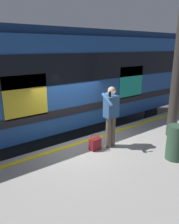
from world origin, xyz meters
TOP-DOWN VIEW (x-y plane):
  - ground_plane at (0.00, 0.00)m, footprint 23.82×23.82m
  - platform at (0.00, 2.00)m, footprint 12.17×4.00m
  - safety_line at (0.00, 0.30)m, footprint 11.93×0.16m
  - track_rail_near at (0.00, -1.22)m, footprint 15.82×0.08m
  - track_rail_far at (0.00, -2.66)m, footprint 15.82×0.08m
  - train_carriage at (-0.72, -1.94)m, footprint 12.24×2.89m
  - passenger at (-0.39, 1.02)m, footprint 0.57×0.55m
  - handbag at (0.09, 0.93)m, footprint 0.31×0.28m
  - station_column at (-2.53, 1.62)m, footprint 0.32×0.32m
  - trash_bin at (-1.19, 2.59)m, footprint 0.46×0.46m

SIDE VIEW (x-z plane):
  - ground_plane at x=0.00m, z-range 0.00..0.00m
  - track_rail_near at x=0.00m, z-range 0.00..0.16m
  - track_rail_far at x=0.00m, z-range 0.00..0.16m
  - platform at x=0.00m, z-range 0.00..0.86m
  - safety_line at x=0.00m, z-range 0.86..0.87m
  - handbag at x=0.09m, z-range 0.84..1.24m
  - trash_bin at x=-1.19m, z-range 0.86..1.76m
  - passenger at x=-0.39m, z-range 1.02..2.77m
  - train_carriage at x=-0.72m, z-range 0.54..4.59m
  - station_column at x=-2.53m, z-range 0.86..4.69m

